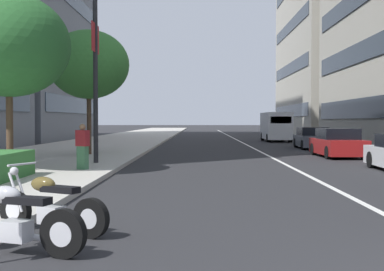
{
  "coord_description": "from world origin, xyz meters",
  "views": [
    {
      "loc": [
        -4.42,
        3.51,
        1.77
      ],
      "look_at": [
        12.38,
        3.75,
        1.27
      ],
      "focal_mm": 46.32,
      "sensor_mm": 36.0,
      "label": 1
    }
  ],
  "objects": [
    {
      "name": "pedestrian_on_plaza",
      "position": [
        12.02,
        7.4,
        0.91
      ],
      "size": [
        0.4,
        0.47,
        1.52
      ],
      "rotation": [
        0.0,
        0.0,
        2.74
      ],
      "color": "#3F724C",
      "rests_on": "sidewalk_right_plaza"
    },
    {
      "name": "street_lamp_with_banners",
      "position": [
        14.56,
        7.22,
        5.43
      ],
      "size": [
        1.26,
        2.13,
        8.98
      ],
      "color": "#232326",
      "rests_on": "sidewalk_right_plaza"
    },
    {
      "name": "motorcycle_by_sign_pole",
      "position": [
        2.11,
        5.97,
        0.42
      ],
      "size": [
        0.85,
        2.03,
        1.1
      ],
      "rotation": [
        0.0,
        0.0,
        1.25
      ],
      "color": "black",
      "rests_on": "ground"
    },
    {
      "name": "car_lead_in_lane",
      "position": [
        27.21,
        -3.7,
        0.65
      ],
      "size": [
        4.43,
        1.98,
        1.37
      ],
      "rotation": [
        0.0,
        0.0,
        -0.04
      ],
      "color": "#4C515B",
      "rests_on": "ground"
    },
    {
      "name": "sidewalk_right_plaza",
      "position": [
        30.0,
        10.43,
        0.07
      ],
      "size": [
        160.0,
        8.16,
        0.15
      ],
      "primitive_type": "cube",
      "color": "#B2ADA3",
      "rests_on": "ground"
    },
    {
      "name": "lane_centre_stripe",
      "position": [
        35.0,
        0.0,
        0.0
      ],
      "size": [
        110.0,
        0.16,
        0.01
      ],
      "primitive_type": "cube",
      "color": "silver",
      "rests_on": "ground"
    },
    {
      "name": "car_following_behind",
      "position": [
        19.81,
        -3.25,
        0.65
      ],
      "size": [
        4.23,
        1.92,
        1.4
      ],
      "rotation": [
        0.0,
        0.0,
        0.01
      ],
      "color": "maroon",
      "rests_on": "ground"
    },
    {
      "name": "motorcycle_far_end_row",
      "position": [
        3.31,
        5.86,
        0.41
      ],
      "size": [
        1.07,
        2.0,
        1.08
      ],
      "rotation": [
        0.0,
        0.0,
        1.12
      ],
      "color": "black",
      "rests_on": "ground"
    },
    {
      "name": "street_tree_by_lamp_post",
      "position": [
        19.53,
        8.86,
        4.49
      ],
      "size": [
        3.91,
        3.91,
        6.01
      ],
      "color": "#473323",
      "rests_on": "sidewalk_right_plaza"
    },
    {
      "name": "street_tree_near_plaza_corner",
      "position": [
        11.46,
        9.63,
        4.2
      ],
      "size": [
        3.92,
        3.92,
        5.72
      ],
      "color": "#473323",
      "rests_on": "sidewalk_right_plaza"
    },
    {
      "name": "delivery_van_ahead",
      "position": [
        38.21,
        -3.08,
        1.33
      ],
      "size": [
        5.51,
        2.07,
        2.48
      ],
      "rotation": [
        0.0,
        0.0,
        -0.0
      ],
      "color": "silver",
      "rests_on": "ground"
    }
  ]
}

